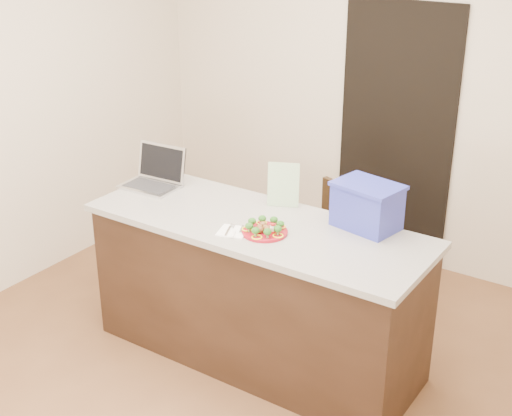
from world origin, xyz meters
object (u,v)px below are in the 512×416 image
Objects in this scene: chair at (334,242)px; island at (257,291)px; blue_box at (367,206)px; plate at (265,232)px; napkin at (233,231)px; laptop at (156,175)px; yogurt_bottle at (273,231)px.

island is at bearing -77.00° from chair.
blue_box reaches higher than island.
island is at bearing -141.53° from blue_box.
napkin is (-0.16, -0.09, -0.01)m from plate.
chair is at bearing 90.32° from plate.
blue_box is at bearing 3.29° from laptop.
napkin is 1.06m from chair.
blue_box is (1.43, 0.17, 0.06)m from laptop.
island is 1.03m from laptop.
island is at bearing 149.23° from yogurt_bottle.
yogurt_bottle is 1.07m from laptop.
yogurt_bottle is 0.18× the size of blue_box.
blue_box is (0.38, 0.39, 0.10)m from yogurt_bottle.
yogurt_bottle is at bearing -0.74° from plate.
plate is 0.63× the size of blue_box.
yogurt_bottle is at bearing -30.77° from island.
plate is 0.06m from yogurt_bottle.
blue_box is (0.43, 0.39, 0.12)m from plate.
napkin is 0.77m from blue_box.
napkin is at bearing -130.52° from blue_box.
yogurt_bottle is (0.05, -0.00, 0.02)m from plate.
yogurt_bottle reaches higher than island.
plate is 0.18m from napkin.
yogurt_bottle is at bearing 21.76° from napkin.
napkin is 0.38× the size of blue_box.
blue_box reaches higher than yogurt_bottle.
yogurt_bottle reaches higher than napkin.
plate is at bearing -68.43° from chair.
plate is 0.29× the size of chair.
laptop is 1.44m from blue_box.
napkin is at bearing -151.77° from plate.
chair is at bearing 29.98° from laptop.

